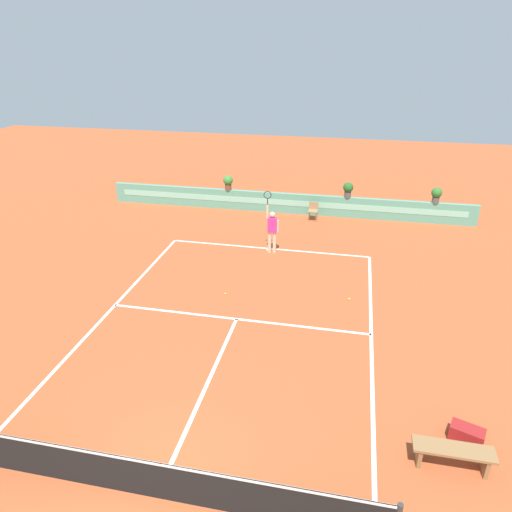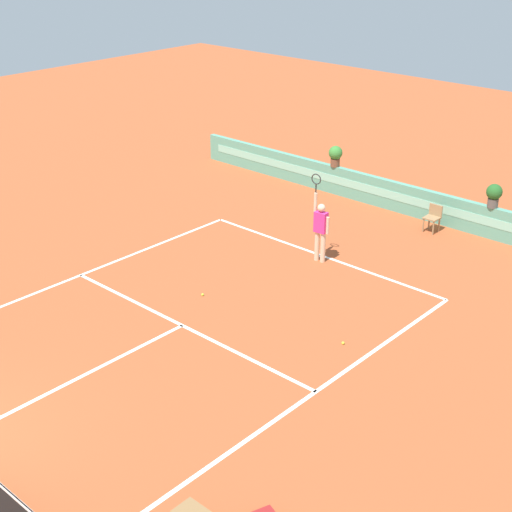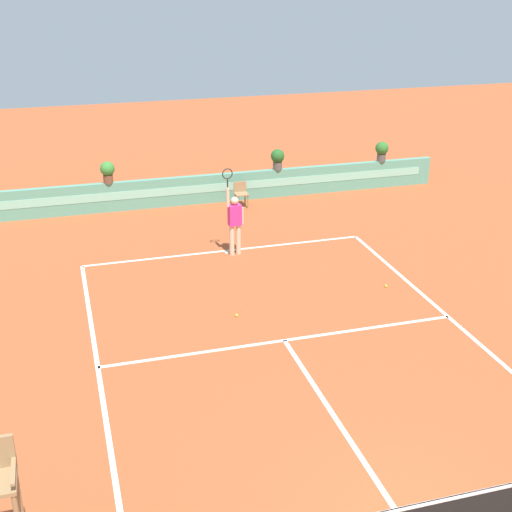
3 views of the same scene
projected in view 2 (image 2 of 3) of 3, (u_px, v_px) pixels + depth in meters
name	position (u px, v px, depth m)	size (l,w,h in m)	color
ground_plane	(170.00, 332.00, 18.01)	(60.00, 60.00, 0.00)	#A84C28
court_lines	(192.00, 321.00, 18.49)	(8.32, 11.94, 0.01)	white
back_wall_barrier	(405.00, 199.00, 24.79)	(18.00, 0.21, 1.00)	#599E84
ball_kid_chair	(433.00, 217.00, 23.41)	(0.44, 0.44, 0.85)	#99754C
tennis_player	(321.00, 227.00, 21.19)	(0.62, 0.26, 2.58)	beige
tennis_ball_near_baseline	(203.00, 295.00, 19.66)	(0.07, 0.07, 0.07)	#CCE033
tennis_ball_mid_court	(343.00, 343.00, 17.48)	(0.07, 0.07, 0.07)	#CCE033
potted_plant_right	(494.00, 194.00, 22.57)	(0.48, 0.48, 0.72)	#514C47
potted_plant_left	(335.00, 155.00, 26.17)	(0.48, 0.48, 0.72)	brown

